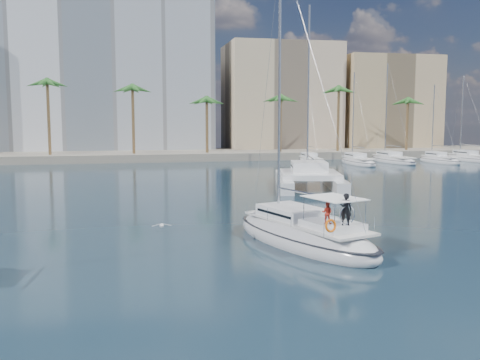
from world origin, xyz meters
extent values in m
plane|color=black|center=(0.00, 0.00, 0.00)|extent=(160.00, 160.00, 0.00)
cube|color=gray|center=(0.00, 61.00, 0.60)|extent=(120.00, 14.00, 1.20)
cube|color=silver|center=(-12.00, 73.00, 14.00)|extent=(42.00, 16.00, 28.00)
cube|color=#C2A88B|center=(22.00, 70.00, 10.00)|extent=(20.00, 14.00, 20.00)
cube|color=tan|center=(42.00, 68.00, 9.00)|extent=(18.00, 12.00, 18.00)
cylinder|color=brown|center=(0.00, 57.00, 5.25)|extent=(0.44, 0.44, 10.50)
sphere|color=#296224|center=(0.00, 57.00, 10.50)|extent=(3.60, 3.60, 3.60)
cylinder|color=brown|center=(34.00, 57.00, 5.25)|extent=(0.44, 0.44, 10.50)
sphere|color=#296224|center=(34.00, 57.00, 10.50)|extent=(3.60, 3.60, 3.60)
ellipsoid|color=silver|center=(3.16, 0.14, 0.34)|extent=(6.90, 11.74, 2.32)
ellipsoid|color=black|center=(3.16, 0.14, 0.67)|extent=(6.97, 11.86, 0.18)
cube|color=silver|center=(3.22, -0.06, 1.22)|extent=(5.04, 8.76, 0.12)
cube|color=white|center=(2.82, 1.17, 1.58)|extent=(3.43, 4.23, 0.60)
cube|color=black|center=(2.82, 1.17, 1.60)|extent=(3.31, 3.82, 0.14)
cylinder|color=#B7BABF|center=(2.41, 2.39, 8.62)|extent=(0.15, 0.15, 14.67)
cylinder|color=#B7BABF|center=(3.12, 0.25, 2.78)|extent=(1.53, 4.32, 0.11)
cube|color=white|center=(3.90, -2.10, 1.46)|extent=(2.89, 3.32, 0.36)
cube|color=white|center=(3.94, -2.20, 2.83)|extent=(2.89, 3.32, 0.04)
torus|color=silver|center=(4.24, -3.12, 2.13)|extent=(0.93, 0.35, 0.96)
torus|color=orange|center=(3.07, -3.96, 1.83)|extent=(0.66, 0.38, 0.64)
imported|color=black|center=(4.15, -3.13, 2.42)|extent=(0.65, 0.53, 1.55)
imported|color=red|center=(3.44, -2.55, 2.18)|extent=(0.65, 0.62, 1.07)
cube|color=silver|center=(8.88, 23.06, 0.55)|extent=(3.98, 12.01, 1.10)
cube|color=silver|center=(13.58, 21.93, 0.55)|extent=(3.98, 12.01, 1.10)
cube|color=white|center=(11.09, 21.91, 1.30)|extent=(6.83, 7.72, 0.50)
cube|color=white|center=(11.23, 22.50, 2.00)|extent=(4.07, 4.29, 1.00)
cube|color=black|center=(11.23, 22.50, 2.05)|extent=(3.98, 3.83, 0.18)
cylinder|color=#B7BABF|center=(11.66, 24.25, 9.54)|extent=(0.18, 0.18, 16.08)
ellipsoid|color=silver|center=(-4.07, 4.72, 0.41)|extent=(0.24, 0.45, 0.22)
sphere|color=silver|center=(-4.07, 4.93, 0.43)|extent=(0.12, 0.12, 0.12)
cube|color=gray|center=(-4.40, 4.72, 0.44)|extent=(0.52, 0.19, 0.12)
cube|color=gray|center=(-3.75, 4.72, 0.44)|extent=(0.52, 0.19, 0.12)
camera|label=1|loc=(-5.90, -26.58, 6.76)|focal=40.00mm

